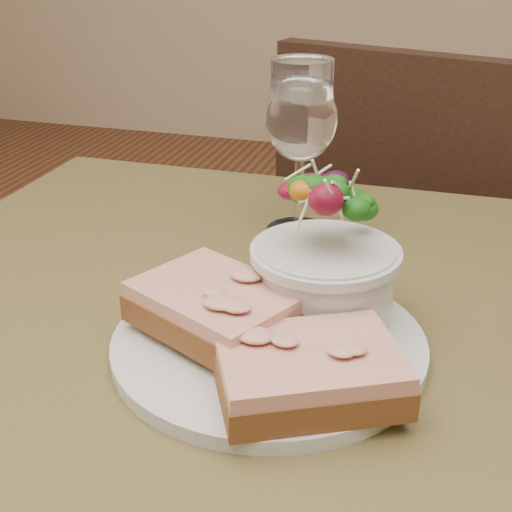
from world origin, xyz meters
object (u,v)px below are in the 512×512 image
(cafe_table, at_px, (262,436))
(ramekin, at_px, (189,298))
(salad_bowl, at_px, (326,250))
(sandwich_back, at_px, (216,307))
(wine_glass, at_px, (301,123))
(sandwich_front, at_px, (309,371))
(dinner_plate, at_px, (269,344))
(chair_far, at_px, (419,365))

(cafe_table, height_order, ramekin, ramekin)
(salad_bowl, bearing_deg, sandwich_back, -142.49)
(salad_bowl, xyz_separation_m, wine_glass, (-0.07, 0.19, 0.05))
(sandwich_back, height_order, salad_bowl, salad_bowl)
(cafe_table, distance_m, sandwich_front, 0.16)
(sandwich_front, distance_m, ramekin, 0.14)
(sandwich_back, bearing_deg, salad_bowl, 63.56)
(cafe_table, height_order, dinner_plate, dinner_plate)
(cafe_table, bearing_deg, salad_bowl, 41.53)
(chair_far, xyz_separation_m, sandwich_back, (-0.14, -0.72, 0.49))
(sandwich_front, bearing_deg, sandwich_back, 121.01)
(dinner_plate, bearing_deg, chair_far, 81.85)
(ramekin, relative_size, wine_glass, 0.37)
(wine_glass, bearing_deg, sandwich_front, -75.08)
(salad_bowl, distance_m, wine_glass, 0.21)
(sandwich_back, relative_size, ramekin, 2.43)
(sandwich_front, height_order, salad_bowl, salad_bowl)
(sandwich_front, relative_size, salad_bowl, 1.23)
(sandwich_front, height_order, ramekin, ramekin)
(dinner_plate, height_order, salad_bowl, salad_bowl)
(chair_far, xyz_separation_m, sandwich_front, (-0.06, -0.77, 0.49))
(chair_far, bearing_deg, ramekin, 92.31)
(chair_far, xyz_separation_m, salad_bowl, (-0.07, -0.66, 0.53))
(salad_bowl, bearing_deg, dinner_plate, -122.98)
(dinner_plate, height_order, sandwich_back, sandwich_back)
(dinner_plate, bearing_deg, ramekin, 172.67)
(chair_far, distance_m, salad_bowl, 0.85)
(cafe_table, xyz_separation_m, wine_glass, (-0.02, 0.22, 0.22))
(sandwich_back, distance_m, ramekin, 0.03)
(dinner_plate, xyz_separation_m, sandwich_front, (0.05, -0.06, 0.02))
(ramekin, xyz_separation_m, salad_bowl, (0.11, 0.04, 0.04))
(dinner_plate, height_order, ramekin, ramekin)
(cafe_table, bearing_deg, dinner_plate, -57.05)
(sandwich_back, bearing_deg, chair_far, 104.72)
(cafe_table, bearing_deg, wine_glass, 96.24)
(dinner_plate, height_order, sandwich_front, sandwich_front)
(sandwich_back, distance_m, salad_bowl, 0.10)
(ramekin, distance_m, wine_glass, 0.25)
(wine_glass, bearing_deg, dinner_plate, -81.98)
(chair_far, bearing_deg, wine_glass, 90.19)
(cafe_table, relative_size, wine_glass, 4.57)
(sandwich_back, distance_m, wine_glass, 0.26)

